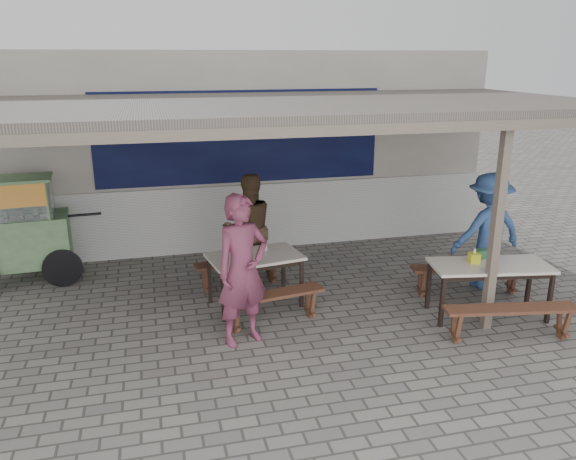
% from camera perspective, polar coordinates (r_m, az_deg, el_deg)
% --- Properties ---
extents(ground, '(60.00, 60.00, 0.00)m').
position_cam_1_polar(ground, '(7.75, 0.71, -8.75)').
color(ground, slate).
rests_on(ground, ground).
extents(back_wall, '(9.00, 1.28, 3.50)m').
position_cam_1_polar(back_wall, '(10.60, -4.20, 8.09)').
color(back_wall, beige).
rests_on(back_wall, ground).
extents(warung_roof, '(9.00, 4.21, 2.81)m').
position_cam_1_polar(warung_roof, '(7.88, -0.79, 12.26)').
color(warung_roof, '#625854').
rests_on(warung_roof, ground).
extents(table_left, '(1.38, 0.97, 0.75)m').
position_cam_1_polar(table_left, '(7.85, -3.39, -3.12)').
color(table_left, silver).
rests_on(table_left, ground).
extents(bench_left_street, '(1.39, 0.51, 0.45)m').
position_cam_1_polar(bench_left_street, '(7.39, -1.49, -7.26)').
color(bench_left_street, brown).
rests_on(bench_left_street, ground).
extents(bench_left_wall, '(1.39, 0.51, 0.45)m').
position_cam_1_polar(bench_left_wall, '(8.57, -4.95, -3.77)').
color(bench_left_wall, brown).
rests_on(bench_left_wall, ground).
extents(table_right, '(1.66, 0.94, 0.75)m').
position_cam_1_polar(table_right, '(7.98, 19.83, -3.79)').
color(table_right, silver).
rests_on(table_right, ground).
extents(bench_right_street, '(1.69, 0.56, 0.45)m').
position_cam_1_polar(bench_right_street, '(7.52, 21.71, -8.04)').
color(bench_right_street, brown).
rests_on(bench_right_street, ground).
extents(bench_right_wall, '(1.69, 0.56, 0.45)m').
position_cam_1_polar(bench_right_wall, '(8.70, 17.78, -4.17)').
color(bench_right_wall, brown).
rests_on(bench_right_wall, ground).
extents(vendor_cart, '(2.07, 0.92, 1.66)m').
position_cam_1_polar(vendor_cart, '(9.52, -25.81, 0.29)').
color(vendor_cart, '#71A36D').
rests_on(vendor_cart, ground).
extents(patron_street_side, '(0.80, 0.66, 1.88)m').
position_cam_1_polar(patron_street_side, '(6.77, -4.64, -4.10)').
color(patron_street_side, brown).
rests_on(patron_street_side, ground).
extents(patron_wall_side, '(0.94, 0.80, 1.71)m').
position_cam_1_polar(patron_wall_side, '(8.72, -4.02, 0.22)').
color(patron_wall_side, '#4F3B26').
rests_on(patron_wall_side, ground).
extents(patron_right_table, '(1.18, 0.73, 1.77)m').
position_cam_1_polar(patron_right_table, '(8.97, 19.62, -0.06)').
color(patron_right_table, '#355791').
rests_on(patron_right_table, ground).
extents(tissue_box, '(0.15, 0.15, 0.13)m').
position_cam_1_polar(tissue_box, '(7.92, 18.38, -2.70)').
color(tissue_box, yellow).
rests_on(tissue_box, table_right).
extents(donation_box, '(0.19, 0.14, 0.12)m').
position_cam_1_polar(donation_box, '(8.13, 19.06, -2.30)').
color(donation_box, '#2D663C').
rests_on(donation_box, table_right).
extents(condiment_jar, '(0.09, 0.09, 0.10)m').
position_cam_1_polar(condiment_jar, '(8.02, -2.44, -1.68)').
color(condiment_jar, white).
rests_on(condiment_jar, table_left).
extents(condiment_bowl, '(0.20, 0.20, 0.05)m').
position_cam_1_polar(condiment_bowl, '(7.84, -4.82, -2.40)').
color(condiment_bowl, white).
rests_on(condiment_bowl, table_left).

